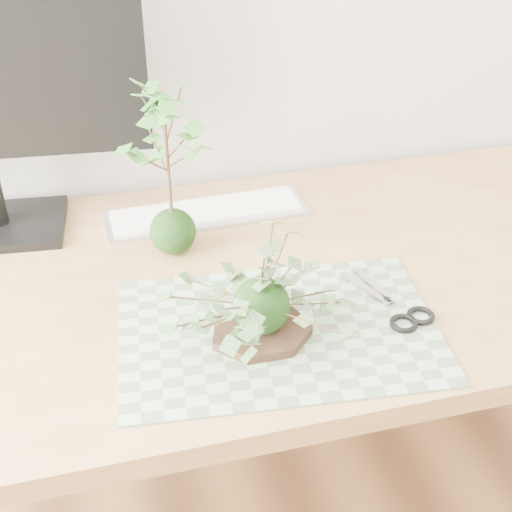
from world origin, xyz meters
name	(u,v)px	position (x,y,z in m)	size (l,w,h in m)	color
desk	(221,320)	(-0.04, 1.23, 0.65)	(1.60, 0.70, 0.74)	tan
cutting_mat	(279,330)	(0.02, 1.07, 0.74)	(0.49, 0.32, 0.00)	#5F725A
stone_dish	(261,332)	(-0.01, 1.07, 0.75)	(0.16, 0.16, 0.01)	black
ivy_kokedama	(261,283)	(-0.01, 1.07, 0.84)	(0.28, 0.28, 0.17)	black
maple_kokedama	(165,127)	(-0.10, 1.34, 0.98)	(0.22, 0.22, 0.34)	black
keyboard	(206,213)	(-0.02, 1.44, 0.75)	(0.39, 0.13, 0.02)	silver
scissors	(398,313)	(0.21, 1.06, 0.75)	(0.09, 0.19, 0.01)	#9D9D9D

